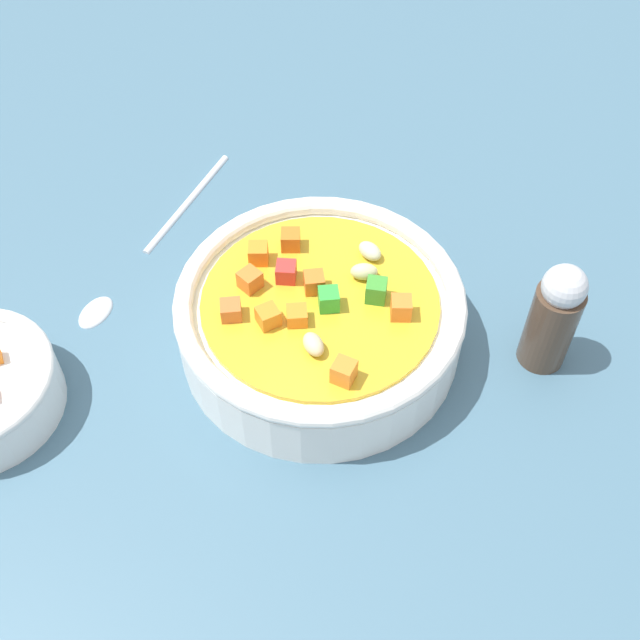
% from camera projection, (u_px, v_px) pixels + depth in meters
% --- Properties ---
extents(ground_plane, '(1.40, 1.40, 0.02)m').
position_uv_depth(ground_plane, '(320.00, 350.00, 0.61)').
color(ground_plane, '#42667A').
extents(soup_bowl_main, '(0.21, 0.21, 0.07)m').
position_uv_depth(soup_bowl_main, '(320.00, 317.00, 0.58)').
color(soup_bowl_main, white).
rests_on(soup_bowl_main, ground_plane).
extents(spoon, '(0.07, 0.22, 0.01)m').
position_uv_depth(spoon, '(137.00, 259.00, 0.65)').
color(spoon, silver).
rests_on(spoon, ground_plane).
extents(pepper_shaker, '(0.03, 0.03, 0.09)m').
position_uv_depth(pepper_shaker, '(554.00, 317.00, 0.56)').
color(pepper_shaker, '#4C3828').
rests_on(pepper_shaker, ground_plane).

